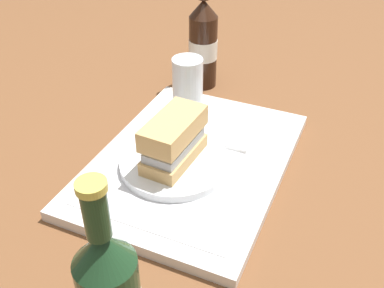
% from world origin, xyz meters
% --- Properties ---
extents(ground_plane, '(3.00, 3.00, 0.00)m').
position_xyz_m(ground_plane, '(0.00, 0.00, 0.00)').
color(ground_plane, brown).
extents(tray, '(0.44, 0.32, 0.02)m').
position_xyz_m(tray, '(0.00, 0.00, 0.01)').
color(tray, silver).
rests_on(tray, ground_plane).
extents(placemat, '(0.38, 0.27, 0.00)m').
position_xyz_m(placemat, '(0.00, 0.00, 0.02)').
color(placemat, silver).
rests_on(placemat, tray).
extents(plate, '(0.19, 0.19, 0.01)m').
position_xyz_m(plate, '(-0.04, 0.02, 0.03)').
color(plate, white).
rests_on(plate, placemat).
extents(sandwich, '(0.14, 0.07, 0.08)m').
position_xyz_m(sandwich, '(-0.03, 0.02, 0.08)').
color(sandwich, tan).
rests_on(sandwich, plate).
extents(beer_glass, '(0.06, 0.06, 0.12)m').
position_xyz_m(beer_glass, '(0.12, 0.06, 0.09)').
color(beer_glass, silver).
rests_on(beer_glass, placemat).
extents(napkin_folded, '(0.09, 0.07, 0.01)m').
position_xyz_m(napkin_folded, '(0.09, -0.05, 0.02)').
color(napkin_folded, white).
rests_on(napkin_folded, placemat).
extents(beer_bottle, '(0.07, 0.07, 0.27)m').
position_xyz_m(beer_bottle, '(0.30, 0.10, 0.10)').
color(beer_bottle, black).
rests_on(beer_bottle, ground_plane).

